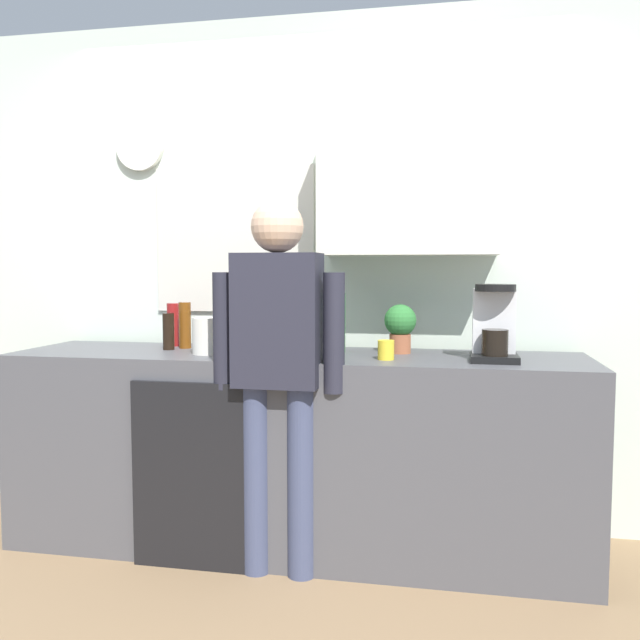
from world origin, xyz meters
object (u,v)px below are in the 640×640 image
object	(u,v)px
mixing_bowl	(246,341)
storage_canister	(208,336)
bottle_red_vinegar	(173,325)
person_at_sink	(278,356)
coffee_maker	(494,327)
bottle_dark_sauce	(168,331)
bottle_amber_beer	(185,325)
cup_yellow_cup	(386,350)
potted_plant	(400,325)
bottle_clear_soda	(336,323)
dish_soap	(259,341)

from	to	relation	value
mixing_bowl	storage_canister	size ratio (longest dim) A/B	1.29
bottle_red_vinegar	person_at_sink	xyz separation A→B (m)	(0.68, -0.49, -0.08)
coffee_maker	mixing_bowl	bearing A→B (deg)	171.40
bottle_dark_sauce	coffee_maker	bearing A→B (deg)	-3.53
bottle_amber_beer	bottle_dark_sauce	xyz separation A→B (m)	(-0.06, -0.07, -0.03)
bottle_red_vinegar	storage_canister	size ratio (longest dim) A/B	1.29
cup_yellow_cup	potted_plant	bearing A→B (deg)	79.66
cup_yellow_cup	potted_plant	distance (m)	0.26
coffee_maker	bottle_clear_soda	distance (m)	0.74
dish_soap	coffee_maker	bearing A→B (deg)	8.15
potted_plant	dish_soap	size ratio (longest dim) A/B	1.28
coffee_maker	bottle_amber_beer	size ratio (longest dim) A/B	1.43
potted_plant	cup_yellow_cup	bearing A→B (deg)	-100.34
bottle_red_vinegar	dish_soap	bearing A→B (deg)	-34.45
dish_soap	storage_canister	distance (m)	0.31
bottle_amber_beer	bottle_dark_sauce	world-z (taller)	bottle_amber_beer
bottle_dark_sauce	potted_plant	distance (m)	1.13
bottle_dark_sauce	mixing_bowl	world-z (taller)	bottle_dark_sauce
person_at_sink	bottle_clear_soda	bearing A→B (deg)	70.66
bottle_clear_soda	bottle_red_vinegar	bearing A→B (deg)	174.92
potted_plant	bottle_red_vinegar	bearing A→B (deg)	176.49
bottle_red_vinegar	bottle_dark_sauce	bearing A→B (deg)	-74.85
bottle_amber_beer	bottle_clear_soda	distance (m)	0.76
bottle_red_vinegar	bottle_dark_sauce	size ratio (longest dim) A/B	1.22
bottle_red_vinegar	coffee_maker	bearing A→B (deg)	-8.96
cup_yellow_cup	storage_canister	size ratio (longest dim) A/B	0.50
bottle_clear_soda	storage_canister	distance (m)	0.61
bottle_dark_sauce	potted_plant	world-z (taller)	potted_plant
bottle_red_vinegar	person_at_sink	distance (m)	0.85
bottle_clear_soda	dish_soap	xyz separation A→B (m)	(-0.29, -0.32, -0.06)
bottle_red_vinegar	bottle_clear_soda	xyz separation A→B (m)	(0.86, -0.08, 0.03)
mixing_bowl	storage_canister	xyz separation A→B (m)	(-0.12, -0.20, 0.05)
bottle_clear_soda	mixing_bowl	bearing A→B (deg)	179.49
bottle_dark_sauce	mixing_bowl	xyz separation A→B (m)	(0.37, 0.08, -0.05)
potted_plant	mixing_bowl	bearing A→B (deg)	-179.93
mixing_bowl	dish_soap	xyz separation A→B (m)	(0.16, -0.32, 0.04)
bottle_amber_beer	potted_plant	xyz separation A→B (m)	(1.07, 0.01, 0.02)
bottle_red_vinegar	storage_canister	world-z (taller)	bottle_red_vinegar
storage_canister	dish_soap	bearing A→B (deg)	-22.86
coffee_maker	dish_soap	size ratio (longest dim) A/B	1.83
potted_plant	person_at_sink	size ratio (longest dim) A/B	0.14
bottle_clear_soda	mixing_bowl	world-z (taller)	bottle_clear_soda
bottle_clear_soda	storage_canister	world-z (taller)	bottle_clear_soda
potted_plant	person_at_sink	bearing A→B (deg)	-138.97
dish_soap	storage_canister	size ratio (longest dim) A/B	1.06
bottle_red_vinegar	bottle_clear_soda	bearing A→B (deg)	-5.08
person_at_sink	cup_yellow_cup	bearing A→B (deg)	26.34
mixing_bowl	person_at_sink	bearing A→B (deg)	-56.83
cup_yellow_cup	mixing_bowl	bearing A→B (deg)	161.62
bottle_red_vinegar	storage_canister	xyz separation A→B (m)	(0.29, -0.27, -0.02)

